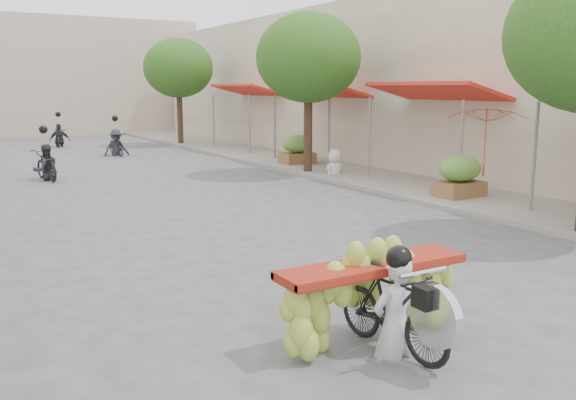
# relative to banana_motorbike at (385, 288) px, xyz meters

# --- Properties ---
(sidewalk_right) EXTENTS (4.00, 60.00, 0.12)m
(sidewalk_right) POSITION_rel_banana_motorbike_xyz_m (8.13, 13.05, -0.63)
(sidewalk_right) COLOR gray
(sidewalk_right) RESTS_ON ground
(shophouse_row_right) EXTENTS (9.77, 40.00, 6.00)m
(shophouse_row_right) POSITION_rel_banana_motorbike_xyz_m (13.12, 12.04, 2.31)
(shophouse_row_right) COLOR #BEB49E
(shophouse_row_right) RESTS_ON ground
(far_building) EXTENTS (20.00, 6.00, 7.00)m
(far_building) POSITION_rel_banana_motorbike_xyz_m (1.13, 36.05, 2.81)
(far_building) COLOR #B7A591
(far_building) RESTS_ON ground
(street_tree_mid) EXTENTS (3.40, 3.40, 5.25)m
(street_tree_mid) POSITION_rel_banana_motorbike_xyz_m (6.53, 12.05, 3.10)
(street_tree_mid) COLOR #3A2719
(street_tree_mid) RESTS_ON ground
(street_tree_far) EXTENTS (3.40, 3.40, 5.25)m
(street_tree_far) POSITION_rel_banana_motorbike_xyz_m (6.53, 24.05, 3.10)
(street_tree_far) COLOR #3A2719
(street_tree_far) RESTS_ON ground
(produce_crate_mid) EXTENTS (1.20, 0.88, 1.16)m
(produce_crate_mid) POSITION_rel_banana_motorbike_xyz_m (7.33, 6.05, 0.03)
(produce_crate_mid) COLOR brown
(produce_crate_mid) RESTS_ON ground
(produce_crate_far) EXTENTS (1.20, 0.88, 1.16)m
(produce_crate_far) POSITION_rel_banana_motorbike_xyz_m (7.33, 14.05, 0.03)
(produce_crate_far) COLOR brown
(produce_crate_far) RESTS_ON ground
(banana_motorbike) EXTENTS (2.31, 1.82, 2.03)m
(banana_motorbike) POSITION_rel_banana_motorbike_xyz_m (0.00, 0.00, 0.00)
(banana_motorbike) COLOR black
(banana_motorbike) RESTS_ON ground
(market_umbrella) EXTENTS (2.04, 2.04, 1.71)m
(market_umbrella) POSITION_rel_banana_motorbike_xyz_m (7.23, 5.15, 1.77)
(market_umbrella) COLOR #B32917
(market_umbrella) RESTS_ON ground
(pedestrian) EXTENTS (0.90, 0.71, 1.58)m
(pedestrian) POSITION_rel_banana_motorbike_xyz_m (6.93, 11.06, 0.23)
(pedestrian) COLOR silver
(pedestrian) RESTS_ON ground
(bg_motorbike_a) EXTENTS (0.86, 1.72, 1.95)m
(bg_motorbike_a) POSITION_rel_banana_motorbike_xyz_m (-1.20, 15.08, 0.05)
(bg_motorbike_a) COLOR black
(bg_motorbike_a) RESTS_ON ground
(bg_motorbike_b) EXTENTS (1.10, 1.74, 1.95)m
(bg_motorbike_b) POSITION_rel_banana_motorbike_xyz_m (2.51, 20.92, 0.16)
(bg_motorbike_b) COLOR black
(bg_motorbike_b) RESTS_ON ground
(bg_motorbike_c) EXTENTS (1.08, 1.57, 1.95)m
(bg_motorbike_c) POSITION_rel_banana_motorbike_xyz_m (1.16, 26.30, 0.14)
(bg_motorbike_c) COLOR black
(bg_motorbike_c) RESTS_ON ground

